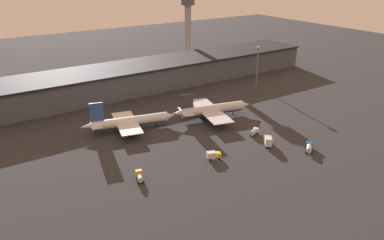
{
  "coord_description": "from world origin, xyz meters",
  "views": [
    {
      "loc": [
        -74.1,
        -97.85,
        66.68
      ],
      "look_at": [
        5.19,
        22.17,
        6.0
      ],
      "focal_mm": 35.0,
      "sensor_mm": 36.0,
      "label": 1
    }
  ],
  "objects_px": {
    "airplane_1": "(212,110)",
    "service_vehicle_1": "(140,176)",
    "airplane_0": "(129,122)",
    "control_tower": "(188,25)",
    "service_vehicle_0": "(268,141)",
    "service_vehicle_4": "(213,155)",
    "service_vehicle_3": "(309,147)",
    "service_vehicle_2": "(254,132)"
  },
  "relations": [
    {
      "from": "airplane_1",
      "to": "service_vehicle_1",
      "type": "relative_size",
      "value": 7.35
    },
    {
      "from": "service_vehicle_1",
      "to": "service_vehicle_3",
      "type": "bearing_deg",
      "value": -87.29
    },
    {
      "from": "airplane_1",
      "to": "service_vehicle_1",
      "type": "xyz_separation_m",
      "value": [
        -52.42,
        -31.24,
        -2.21
      ]
    },
    {
      "from": "airplane_0",
      "to": "airplane_1",
      "type": "distance_m",
      "value": 38.64
    },
    {
      "from": "service_vehicle_1",
      "to": "airplane_1",
      "type": "bearing_deg",
      "value": -41.9
    },
    {
      "from": "service_vehicle_3",
      "to": "airplane_0",
      "type": "bearing_deg",
      "value": 92.33
    },
    {
      "from": "airplane_1",
      "to": "service_vehicle_3",
      "type": "distance_m",
      "value": 49.12
    },
    {
      "from": "airplane_1",
      "to": "control_tower",
      "type": "distance_m",
      "value": 101.0
    },
    {
      "from": "service_vehicle_2",
      "to": "control_tower",
      "type": "relative_size",
      "value": 0.11
    },
    {
      "from": "service_vehicle_4",
      "to": "service_vehicle_0",
      "type": "bearing_deg",
      "value": 14.27
    },
    {
      "from": "service_vehicle_2",
      "to": "control_tower",
      "type": "distance_m",
      "value": 123.11
    },
    {
      "from": "airplane_0",
      "to": "service_vehicle_4",
      "type": "relative_size",
      "value": 7.2
    },
    {
      "from": "service_vehicle_0",
      "to": "control_tower",
      "type": "distance_m",
      "value": 133.24
    },
    {
      "from": "service_vehicle_0",
      "to": "service_vehicle_4",
      "type": "height_order",
      "value": "service_vehicle_0"
    },
    {
      "from": "airplane_0",
      "to": "service_vehicle_3",
      "type": "distance_m",
      "value": 74.5
    },
    {
      "from": "service_vehicle_1",
      "to": "service_vehicle_3",
      "type": "distance_m",
      "value": 65.66
    },
    {
      "from": "service_vehicle_0",
      "to": "airplane_0",
      "type": "bearing_deg",
      "value": 79.11
    },
    {
      "from": "service_vehicle_4",
      "to": "control_tower",
      "type": "bearing_deg",
      "value": 82.13
    },
    {
      "from": "service_vehicle_3",
      "to": "service_vehicle_4",
      "type": "xyz_separation_m",
      "value": [
        -34.47,
        14.99,
        0.08
      ]
    },
    {
      "from": "service_vehicle_4",
      "to": "service_vehicle_1",
      "type": "bearing_deg",
      "value": -161.89
    },
    {
      "from": "service_vehicle_1",
      "to": "service_vehicle_4",
      "type": "bearing_deg",
      "value": -75.76
    },
    {
      "from": "service_vehicle_1",
      "to": "airplane_0",
      "type": "bearing_deg",
      "value": -3.04
    },
    {
      "from": "control_tower",
      "to": "service_vehicle_3",
      "type": "bearing_deg",
      "value": -103.51
    },
    {
      "from": "service_vehicle_4",
      "to": "control_tower",
      "type": "xyz_separation_m",
      "value": [
        67.07,
        120.75,
        25.71
      ]
    },
    {
      "from": "service_vehicle_3",
      "to": "control_tower",
      "type": "relative_size",
      "value": 0.14
    },
    {
      "from": "service_vehicle_1",
      "to": "control_tower",
      "type": "relative_size",
      "value": 0.11
    },
    {
      "from": "service_vehicle_4",
      "to": "control_tower",
      "type": "relative_size",
      "value": 0.12
    },
    {
      "from": "service_vehicle_1",
      "to": "service_vehicle_3",
      "type": "height_order",
      "value": "service_vehicle_1"
    },
    {
      "from": "airplane_0",
      "to": "service_vehicle_3",
      "type": "relative_size",
      "value": 6.1
    },
    {
      "from": "airplane_0",
      "to": "service_vehicle_3",
      "type": "height_order",
      "value": "airplane_0"
    },
    {
      "from": "airplane_1",
      "to": "service_vehicle_3",
      "type": "xyz_separation_m",
      "value": [
        11.11,
        -47.79,
        -2.23
      ]
    },
    {
      "from": "airplane_1",
      "to": "control_tower",
      "type": "height_order",
      "value": "control_tower"
    },
    {
      "from": "airplane_1",
      "to": "service_vehicle_4",
      "type": "xyz_separation_m",
      "value": [
        -23.35,
        -32.8,
        -2.16
      ]
    },
    {
      "from": "service_vehicle_1",
      "to": "service_vehicle_4",
      "type": "height_order",
      "value": "service_vehicle_1"
    },
    {
      "from": "airplane_1",
      "to": "service_vehicle_4",
      "type": "bearing_deg",
      "value": -112.23
    },
    {
      "from": "airplane_1",
      "to": "service_vehicle_0",
      "type": "relative_size",
      "value": 6.16
    },
    {
      "from": "service_vehicle_0",
      "to": "service_vehicle_2",
      "type": "xyz_separation_m",
      "value": [
        2.13,
        10.33,
        -0.56
      ]
    },
    {
      "from": "airplane_0",
      "to": "service_vehicle_2",
      "type": "bearing_deg",
      "value": -26.32
    },
    {
      "from": "airplane_0",
      "to": "control_tower",
      "type": "relative_size",
      "value": 0.85
    },
    {
      "from": "service_vehicle_0",
      "to": "control_tower",
      "type": "bearing_deg",
      "value": 18.8
    },
    {
      "from": "airplane_0",
      "to": "airplane_1",
      "type": "xyz_separation_m",
      "value": [
        37.7,
        -8.44,
        0.22
      ]
    },
    {
      "from": "service_vehicle_1",
      "to": "service_vehicle_4",
      "type": "xyz_separation_m",
      "value": [
        29.07,
        -1.56,
        0.05
      ]
    }
  ]
}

